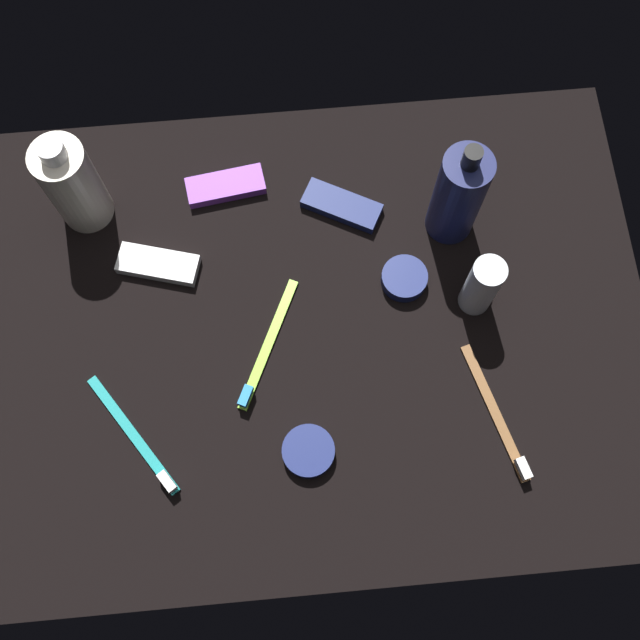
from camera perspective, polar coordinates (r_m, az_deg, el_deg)
name	(u,v)px	position (r cm, az deg, el deg)	size (l,w,h in cm)	color
ground_plane	(320,329)	(100.29, 0.00, -0.64)	(84.00, 64.00, 1.20)	black
lotion_bottle	(458,195)	(99.26, 10.03, 8.94)	(6.21, 6.21, 18.55)	#191E4B
bodywash_bottle	(72,184)	(103.95, -17.57, 9.42)	(6.79, 6.79, 16.50)	silver
deodorant_stick	(482,286)	(97.85, 11.69, 2.44)	(4.08, 4.08, 10.72)	silver
toothbrush_lime	(265,351)	(98.43, -4.01, -2.26)	(8.79, 16.78, 2.10)	#8CD133
toothbrush_brown	(499,420)	(98.63, 12.90, -7.10)	(6.00, 17.66, 2.10)	brown
toothbrush_teal	(138,441)	(98.24, -13.13, -8.57)	(11.08, 15.58, 2.10)	teal
snack_bar_navy	(342,206)	(105.35, 1.59, 8.32)	(10.40, 4.00, 1.50)	navy
snack_bar_white	(158,264)	(103.99, -11.69, 3.99)	(10.40, 4.00, 1.50)	white
snack_bar_purple	(226,186)	(107.40, -6.88, 9.66)	(10.40, 4.00, 1.50)	purple
cream_tin_left	(308,451)	(95.30, -0.85, -9.53)	(6.37, 6.37, 1.70)	navy
cream_tin_right	(404,278)	(101.48, 6.14, 3.02)	(5.93, 5.93, 1.92)	navy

